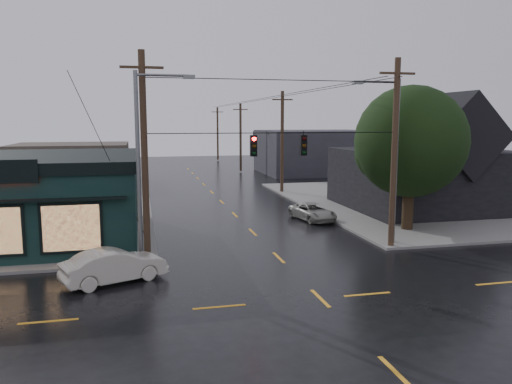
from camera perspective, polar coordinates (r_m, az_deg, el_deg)
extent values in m
plane|color=black|center=(20.15, 7.35, -11.96)|extent=(160.00, 160.00, 0.00)
cube|color=slate|center=(46.71, 21.94, -0.83)|extent=(28.00, 28.00, 0.15)
cube|color=black|center=(41.18, 18.79, 1.45)|extent=(12.00, 11.00, 4.50)
cylinder|color=black|center=(32.57, 16.99, -0.65)|extent=(0.70, 0.70, 3.93)
sphere|color=black|center=(32.24, 17.25, 5.54)|extent=(6.89, 6.89, 6.89)
cylinder|color=black|center=(25.12, 2.40, 6.77)|extent=(13.00, 0.04, 0.04)
cube|color=#3C332B|center=(58.34, -20.30, 3.04)|extent=(12.00, 10.00, 4.40)
cube|color=#292A2F|center=(66.81, 6.78, 4.60)|extent=(14.00, 12.00, 5.60)
imported|color=beige|center=(22.49, -15.87, -8.11)|extent=(4.66, 3.13, 1.45)
imported|color=gray|center=(35.09, 6.49, -2.27)|extent=(2.73, 4.49, 1.16)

